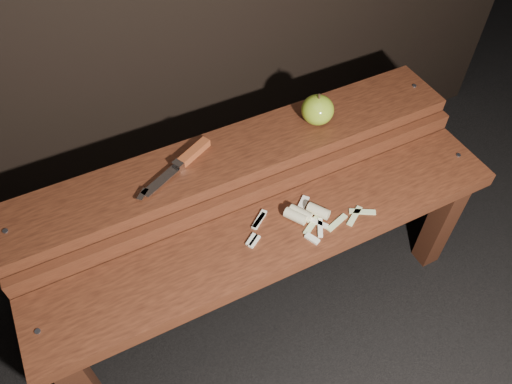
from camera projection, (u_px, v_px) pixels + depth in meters
name	position (u px, v px, depth m)	size (l,w,h in m)	color
ground	(265.00, 299.00, 1.54)	(60.00, 60.00, 0.00)	black
bench_front_tier	(278.00, 250.00, 1.23)	(1.20, 0.20, 0.42)	#37190D
bench_rear_tier	(238.00, 173.00, 1.32)	(1.20, 0.21, 0.50)	#37190D
apple	(318.00, 110.00, 1.29)	(0.09, 0.09, 0.09)	olive
knife	(186.00, 159.00, 1.22)	(0.22, 0.12, 0.02)	brown
apple_scraps	(305.00, 216.00, 1.21)	(0.33, 0.15, 0.03)	beige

